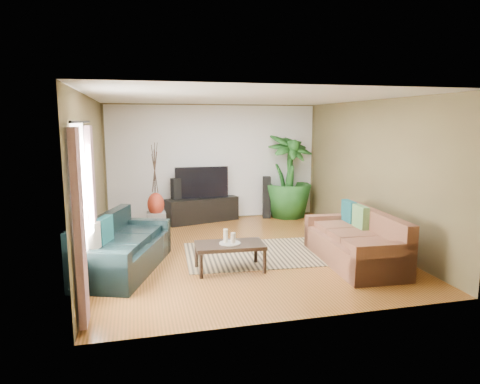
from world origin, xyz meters
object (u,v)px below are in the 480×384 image
object	(u,v)px
speaker_right	(267,197)
pedestal	(156,221)
potted_plant	(288,176)
tv_stand	(202,210)
coffee_table	(230,257)
sofa_left	(124,244)
speaker_left	(176,201)
vase	(156,204)
television	(202,182)
side_table	(115,229)
sofa_right	(354,238)

from	to	relation	value
speaker_right	pedestal	bearing A→B (deg)	-156.21
speaker_right	potted_plant	bearing A→B (deg)	11.51
tv_stand	coffee_table	bearing A→B (deg)	-106.11
sofa_left	speaker_left	distance (m)	3.20
coffee_table	vase	distance (m)	3.02
television	potted_plant	size ratio (longest dim) A/B	0.61
sofa_left	vase	size ratio (longest dim) A/B	4.20
television	potted_plant	world-z (taller)	potted_plant
speaker_left	pedestal	size ratio (longest dim) A/B	2.65
side_table	speaker_right	bearing A→B (deg)	20.99
sofa_right	side_table	size ratio (longest dim) A/B	3.94
pedestal	side_table	distance (m)	1.12
potted_plant	sofa_left	bearing A→B (deg)	-141.51
coffee_table	pedestal	distance (m)	3.00
speaker_right	pedestal	size ratio (longest dim) A/B	2.58
pedestal	side_table	bearing A→B (deg)	-137.56
sofa_left	tv_stand	world-z (taller)	sofa_left
pedestal	speaker_right	bearing A→B (deg)	12.28
coffee_table	speaker_right	bearing A→B (deg)	67.12
television	speaker_right	size ratio (longest dim) A/B	1.22
coffee_table	television	xyz separation A→B (m)	(0.09, 3.41, 0.70)
sofa_left	speaker_right	distance (m)	4.43
sofa_right	vase	size ratio (longest dim) A/B	4.22
sofa_right	speaker_right	size ratio (longest dim) A/B	2.09
television	speaker_right	distance (m)	1.62
vase	speaker_left	bearing A→B (deg)	49.93
coffee_table	tv_stand	world-z (taller)	tv_stand
sofa_left	speaker_right	bearing A→B (deg)	-27.22
television	tv_stand	bearing A→B (deg)	0.00
potted_plant	side_table	bearing A→B (deg)	-161.63
potted_plant	vase	xyz separation A→B (m)	(-3.18, -0.58, -0.44)
television	vase	distance (m)	1.27
sofa_right	speaker_left	world-z (taller)	speaker_left
tv_stand	sofa_left	bearing A→B (deg)	-133.79
speaker_right	vase	distance (m)	2.71
coffee_table	pedestal	size ratio (longest dim) A/B	2.74
potted_plant	tv_stand	bearing A→B (deg)	180.00
potted_plant	vase	world-z (taller)	potted_plant
sofa_left	vase	xyz separation A→B (m)	(0.60, 2.43, 0.14)
pedestal	potted_plant	bearing A→B (deg)	10.25
sofa_left	coffee_table	bearing A→B (deg)	-84.06
potted_plant	pedestal	size ratio (longest dim) A/B	5.20
tv_stand	speaker_left	size ratio (longest dim) A/B	1.62
tv_stand	television	distance (m)	0.64
sofa_right	sofa_left	bearing A→B (deg)	-95.23
sofa_left	sofa_right	world-z (taller)	same
sofa_left	sofa_right	distance (m)	3.68
sofa_right	vase	distance (m)	4.24
tv_stand	speaker_right	world-z (taller)	speaker_right
coffee_table	television	world-z (taller)	television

